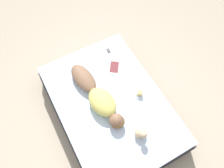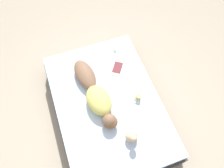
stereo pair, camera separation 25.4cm
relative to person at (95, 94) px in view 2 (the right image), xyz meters
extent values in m
plane|color=#B7A88E|center=(-0.14, 0.14, -0.57)|extent=(12.00, 12.00, 0.00)
cube|color=#383333|center=(-0.14, 0.14, -0.43)|extent=(1.60, 2.30, 0.29)
cube|color=silver|center=(-0.14, 0.14, -0.19)|extent=(1.54, 2.24, 0.19)
ellipsoid|color=brown|center=(0.05, -0.39, -0.02)|extent=(0.35, 0.60, 0.17)
ellipsoid|color=#D1C660|center=(-0.02, 0.12, 0.01)|extent=(0.40, 0.55, 0.22)
ellipsoid|color=brown|center=(-0.06, 0.49, 0.01)|extent=(0.23, 0.22, 0.11)
sphere|color=brown|center=(-0.06, 0.46, 0.00)|extent=(0.20, 0.20, 0.20)
cube|color=silver|center=(-0.67, -0.26, -0.10)|extent=(0.35, 0.38, 0.01)
cube|color=silver|center=(-0.49, -0.38, -0.10)|extent=(0.35, 0.38, 0.01)
cube|color=maroon|center=(-0.49, -0.38, -0.09)|extent=(0.24, 0.26, 0.00)
cylinder|color=tan|center=(-0.60, 0.24, -0.06)|extent=(0.07, 0.07, 0.09)
cylinder|color=black|center=(-0.60, 0.24, -0.02)|extent=(0.06, 0.06, 0.01)
torus|color=tan|center=(-0.56, 0.24, -0.06)|extent=(0.07, 0.01, 0.07)
cube|color=silver|center=(-0.57, -0.72, -0.10)|extent=(0.09, 0.14, 0.01)
cube|color=black|center=(-0.57, -0.72, -0.09)|extent=(0.07, 0.11, 0.00)
ellipsoid|color=#D1B289|center=(-0.27, 0.76, -0.03)|extent=(0.17, 0.15, 0.14)
sphere|color=#D1B289|center=(-0.27, 0.82, 0.07)|extent=(0.10, 0.10, 0.10)
camera|label=1|loc=(0.47, 1.30, 2.92)|focal=35.00mm
camera|label=2|loc=(0.24, 1.41, 2.92)|focal=35.00mm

